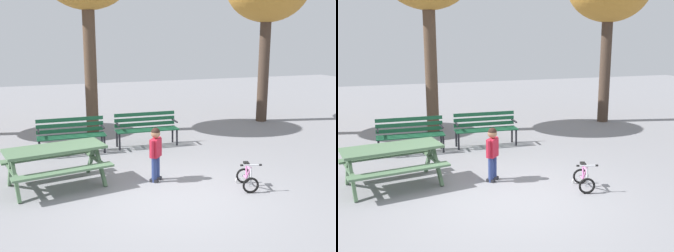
# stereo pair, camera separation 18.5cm
# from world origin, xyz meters

# --- Properties ---
(ground) EXTENTS (36.00, 36.00, 0.00)m
(ground) POSITION_xyz_m (0.00, 0.00, 0.00)
(ground) COLOR gray
(picnic_table) EXTENTS (2.02, 1.65, 0.79)m
(picnic_table) POSITION_xyz_m (-1.91, 1.33, 0.59)
(picnic_table) COLOR #4C6B4C
(picnic_table) RESTS_ON ground
(park_bench_far_left) EXTENTS (1.60, 0.47, 0.85)m
(park_bench_far_left) POSITION_xyz_m (-1.38, 3.51, 0.51)
(park_bench_far_left) COLOR #195133
(park_bench_far_left) RESTS_ON ground
(park_bench_left) EXTENTS (1.61, 0.51, 0.85)m
(park_bench_left) POSITION_xyz_m (0.53, 3.58, 0.51)
(park_bench_left) COLOR #195133
(park_bench_left) RESTS_ON ground
(child_standing) EXTENTS (0.30, 0.32, 1.07)m
(child_standing) POSITION_xyz_m (-0.05, 0.99, 0.63)
(child_standing) COLOR navy
(child_standing) RESTS_ON ground
(kids_bicycle) EXTENTS (0.49, 0.62, 0.54)m
(kids_bicycle) POSITION_xyz_m (1.44, 0.05, 0.20)
(kids_bicycle) COLOR black
(kids_bicycle) RESTS_ON ground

